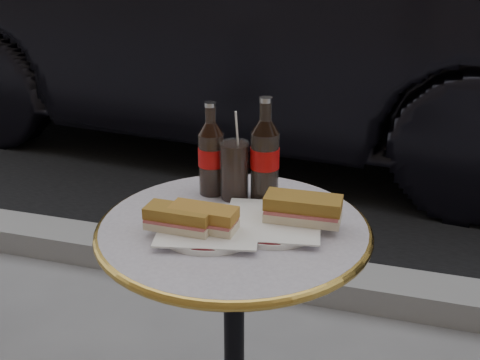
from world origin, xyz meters
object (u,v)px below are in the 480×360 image
(cola_bottle_right, at_px, (265,149))
(plate_right, at_px, (272,224))
(bistro_table, at_px, (234,356))
(parked_car, at_px, (254,19))
(plate_left, at_px, (210,228))
(cola_bottle_left, at_px, (211,149))
(cola_glass, at_px, (234,170))

(cola_bottle_right, bearing_deg, plate_right, -68.51)
(bistro_table, xyz_separation_m, plate_right, (0.09, 0.01, 0.37))
(plate_right, relative_size, cola_bottle_right, 0.87)
(plate_right, bearing_deg, cola_bottle_right, 111.49)
(bistro_table, distance_m, cola_bottle_right, 0.52)
(cola_bottle_right, relative_size, parked_car, 0.05)
(plate_left, relative_size, parked_car, 0.05)
(cola_bottle_left, relative_size, cola_glass, 1.62)
(bistro_table, bearing_deg, cola_glass, 106.46)
(plate_right, bearing_deg, cola_bottle_left, 144.54)
(plate_left, xyz_separation_m, plate_right, (0.13, 0.06, -0.00))
(plate_left, xyz_separation_m, cola_bottle_right, (0.07, 0.20, 0.12))
(plate_right, xyz_separation_m, cola_bottle_right, (-0.06, 0.14, 0.12))
(plate_right, xyz_separation_m, cola_glass, (-0.13, 0.12, 0.07))
(parked_car, bearing_deg, cola_glass, -159.67)
(bistro_table, bearing_deg, plate_left, -130.61)
(cola_bottle_left, height_order, cola_bottle_right, cola_bottle_right)
(cola_bottle_left, bearing_deg, plate_right, -35.46)
(plate_left, distance_m, cola_bottle_right, 0.25)
(bistro_table, relative_size, parked_car, 0.15)
(plate_left, bearing_deg, bistro_table, 49.39)
(cola_glass, distance_m, parked_car, 2.60)
(bistro_table, xyz_separation_m, cola_glass, (-0.04, 0.14, 0.44))
(bistro_table, bearing_deg, plate_right, 9.80)
(plate_left, relative_size, plate_right, 1.03)
(plate_left, height_order, plate_right, same)
(plate_right, height_order, cola_bottle_right, cola_bottle_right)
(bistro_table, height_order, cola_bottle_right, cola_bottle_right)
(bistro_table, xyz_separation_m, parked_car, (-0.69, 2.65, 0.44))
(plate_left, distance_m, parked_car, 2.78)
(cola_glass, bearing_deg, cola_bottle_left, 170.00)
(plate_left, distance_m, cola_glass, 0.20)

